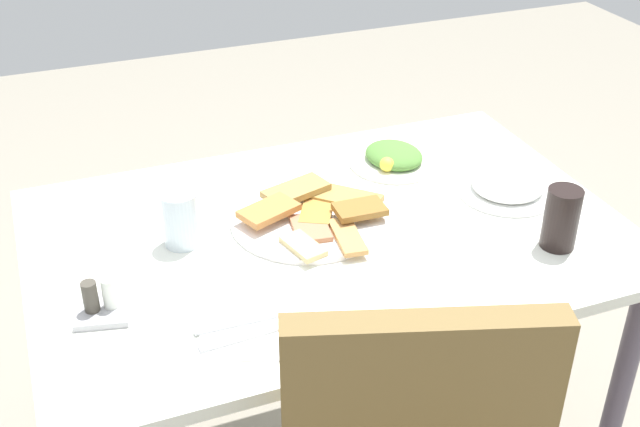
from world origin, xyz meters
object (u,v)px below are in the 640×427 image
condiment_caddy (102,304)px  spoon (250,335)px  salad_plate_rice (394,158)px  paper_napkin (246,330)px  pide_platter (312,216)px  fork (243,322)px  soda_can (561,218)px  drinking_glass (181,219)px  salad_plate_greens (508,187)px  dining_table (328,263)px

condiment_caddy → spoon: bearing=145.0°
salad_plate_rice → paper_napkin: 0.65m
pide_platter → fork: size_ratio=1.96×
soda_can → spoon: (0.63, 0.05, -0.06)m
drinking_glass → salad_plate_rice: bearing=-163.9°
fork → soda_can: bearing=-177.2°
salad_plate_greens → condiment_caddy: condiment_caddy is taller
pide_platter → paper_napkin: size_ratio=2.16×
fork → pide_platter: bearing=-128.3°
drinking_glass → fork: drinking_glass is taller
salad_plate_rice → condiment_caddy: (0.69, 0.31, 0.00)m
salad_plate_rice → drinking_glass: (0.52, 0.15, 0.04)m
pide_platter → salad_plate_rice: size_ratio=1.62×
drinking_glass → fork: 0.28m
pide_platter → condiment_caddy: (0.43, 0.15, 0.01)m
salad_plate_greens → spoon: bearing=21.5°
pide_platter → condiment_caddy: 0.46m
dining_table → condiment_caddy: size_ratio=10.75×
drinking_glass → paper_napkin: bearing=97.5°
soda_can → spoon: soda_can is taller
dining_table → salad_plate_greens: 0.42m
dining_table → paper_napkin: 0.35m
salad_plate_greens → salad_plate_rice: same height
fork → spoon: same height
paper_napkin → spoon: bearing=90.0°
spoon → condiment_caddy: condiment_caddy is taller
soda_can → paper_napkin: 0.63m
fork → condiment_caddy: bearing=-26.3°
soda_can → fork: bearing=1.2°
paper_napkin → soda_can: bearing=-177.2°
condiment_caddy → salad_plate_rice: bearing=-155.7°
salad_plate_greens → soda_can: size_ratio=1.75×
soda_can → pide_platter: bearing=-31.6°
paper_napkin → drinking_glass: bearing=-82.5°
salad_plate_greens → soda_can: soda_can is taller
salad_plate_rice → paper_napkin: bearing=42.9°
pide_platter → condiment_caddy: size_ratio=3.03×
drinking_glass → soda_can: bearing=158.3°
salad_plate_greens → condiment_caddy: (0.86, 0.10, 0.00)m
salad_plate_greens → soda_can: (0.02, 0.21, 0.04)m
dining_table → spoon: size_ratio=6.79×
fork → condiment_caddy: 0.24m
dining_table → fork: size_ratio=6.96×
soda_can → condiment_caddy: (0.84, -0.10, -0.04)m
soda_can → paper_napkin: bearing=2.8°
salad_plate_rice → condiment_caddy: 0.76m
soda_can → paper_napkin: (0.63, 0.03, -0.06)m
pide_platter → soda_can: bearing=148.4°
soda_can → spoon: 0.63m
paper_napkin → spoon: 0.02m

